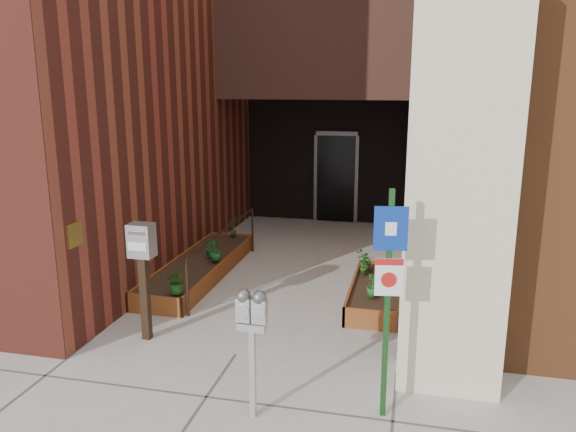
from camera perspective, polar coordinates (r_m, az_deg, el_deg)
The scene contains 15 objects.
ground at distance 7.29m, azimuth -5.39°, elevation -13.87°, with size 80.00×80.00×0.00m, color #9E9991.
architecture at distance 13.33m, azimuth 3.30°, elevation 20.50°, with size 20.00×14.60×10.00m.
planter_left at distance 10.08m, azimuth -8.96°, elevation -5.27°, with size 0.90×3.60×0.30m.
planter_right at distance 8.94m, azimuth 9.03°, elevation -7.74°, with size 0.80×2.20×0.30m.
handrail at distance 9.69m, azimuth -6.45°, elevation -2.17°, with size 0.04×3.34×0.90m.
parking_meter at distance 5.62m, azimuth -3.70°, elevation -10.46°, with size 0.31×0.15×1.38m.
sign_post at distance 5.56m, azimuth 10.16°, elevation -6.58°, with size 0.32×0.10×2.37m.
payment_dropbox at distance 7.50m, azimuth -14.57°, elevation -4.04°, with size 0.32×0.25×1.58m.
shrub_left_a at distance 8.47m, azimuth -11.20°, elevation -6.47°, with size 0.35×0.35×0.39m, color #1B5016.
shrub_left_b at distance 10.14m, azimuth -8.02°, elevation -3.20°, with size 0.18×0.18×0.32m, color #195A1F.
shrub_left_c at distance 9.87m, azimuth -7.42°, elevation -3.45°, with size 0.21×0.21×0.38m, color #195A1F.
shrub_left_d at distance 11.38m, azimuth -5.63°, elevation -1.04°, with size 0.21×0.21×0.41m, color #275A19.
shrub_right_a at distance 8.29m, azimuth 8.62°, elevation -6.98°, with size 0.19×0.19×0.33m, color #1A5B1F.
shrub_right_b at distance 9.20m, azimuth 7.74°, elevation -4.79°, with size 0.19×0.19×0.36m, color #205819.
shrub_right_c at distance 9.40m, azimuth 7.85°, elevation -4.50°, with size 0.29×0.29×0.33m, color #225317.
Camera 1 is at (2.11, -6.13, 3.34)m, focal length 35.00 mm.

